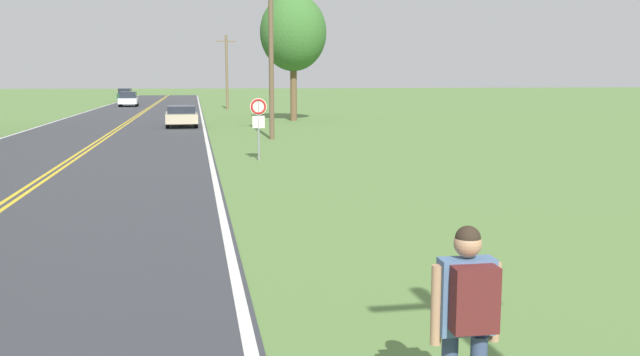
{
  "coord_description": "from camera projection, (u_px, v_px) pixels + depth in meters",
  "views": [
    {
      "loc": [
        4.47,
        -2.3,
        2.96
      ],
      "look_at": [
        6.88,
        10.75,
        1.0
      ],
      "focal_mm": 38.0,
      "sensor_mm": 36.0,
      "label": 1
    }
  ],
  "objects": [
    {
      "name": "utility_pole_midground",
      "position": [
        271.0,
        38.0,
        32.4
      ],
      "size": [
        1.8,
        0.24,
        9.38
      ],
      "color": "brown",
      "rests_on": "ground"
    },
    {
      "name": "car_white_sedan_mid_far",
      "position": [
        128.0,
        99.0,
        71.58
      ],
      "size": [
        2.01,
        4.71,
        1.56
      ],
      "rotation": [
        0.0,
        0.0,
        1.6
      ],
      "color": "black",
      "rests_on": "ground"
    },
    {
      "name": "hitchhiker_person",
      "position": [
        468.0,
        308.0,
        5.57
      ],
      "size": [
        0.6,
        0.43,
        1.77
      ],
      "rotation": [
        0.0,
        0.0,
        1.55
      ],
      "color": "#38476B",
      "rests_on": "ground"
    },
    {
      "name": "utility_pole_far",
      "position": [
        227.0,
        71.0,
        64.81
      ],
      "size": [
        1.8,
        0.24,
        7.04
      ],
      "color": "brown",
      "rests_on": "ground"
    },
    {
      "name": "tree_left_verge",
      "position": [
        293.0,
        33.0,
        46.7
      ],
      "size": [
        4.6,
        4.6,
        8.73
      ],
      "color": "brown",
      "rests_on": "ground"
    },
    {
      "name": "car_dark_green_van_receding",
      "position": [
        125.0,
        95.0,
        86.98
      ],
      "size": [
        1.74,
        4.25,
        1.67
      ],
      "rotation": [
        0.0,
        0.0,
        1.58
      ],
      "color": "black",
      "rests_on": "ground"
    },
    {
      "name": "car_champagne_sedan_mid_near",
      "position": [
        181.0,
        116.0,
        41.61
      ],
      "size": [
        2.01,
        4.48,
        1.28
      ],
      "rotation": [
        0.0,
        0.0,
        -1.54
      ],
      "color": "black",
      "rests_on": "ground"
    },
    {
      "name": "traffic_sign",
      "position": [
        258.0,
        114.0,
        24.23
      ],
      "size": [
        0.6,
        0.1,
        2.25
      ],
      "color": "gray",
      "rests_on": "ground"
    }
  ]
}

